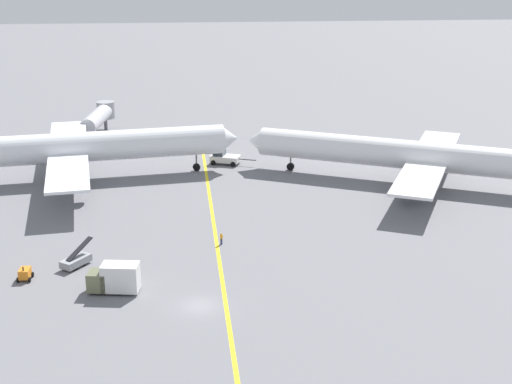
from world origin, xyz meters
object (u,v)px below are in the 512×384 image
airliner_at_gate_left (79,148)px  gse_belt_loader_portside (76,260)px  airliner_being_pushed (416,156)px  jet_bridge (99,116)px  ground_crew_wing_walker_right (221,238)px  pushback_tug (224,158)px  gse_catering_truck_tall (115,278)px  gse_gpu_cart_small (25,273)px

airliner_at_gate_left → gse_belt_loader_portside: airliner_at_gate_left is taller
airliner_being_pushed → jet_bridge: (-55.66, 36.31, -0.46)m
jet_bridge → ground_crew_wing_walker_right: bearing=-69.5°
pushback_tug → gse_catering_truck_tall: size_ratio=1.36×
airliner_being_pushed → ground_crew_wing_walker_right: size_ratio=32.76×
gse_catering_truck_tall → jet_bridge: bearing=97.4°
airliner_at_gate_left → ground_crew_wing_walker_right: bearing=-54.1°
gse_belt_loader_portside → airliner_at_gate_left: bearing=96.5°
pushback_tug → gse_belt_loader_portside: 47.89m
gse_belt_loader_portside → gse_catering_truck_tall: (5.47, -7.62, 0.93)m
pushback_tug → gse_gpu_cart_small: pushback_tug is taller
pushback_tug → gse_gpu_cart_small: bearing=-119.3°
airliner_being_pushed → jet_bridge: bearing=146.9°
gse_gpu_cart_small → jet_bridge: 68.85m
airliner_being_pushed → pushback_tug: 34.32m
airliner_at_gate_left → gse_gpu_cart_small: bearing=-92.0°
pushback_tug → gse_catering_truck_tall: (-15.06, -50.88, 0.60)m
gse_catering_truck_tall → jet_bridge: 73.73m
pushback_tug → ground_crew_wing_walker_right: bearing=-93.4°
airliner_at_gate_left → airliner_being_pushed: 56.30m
jet_bridge → gse_belt_loader_portside: bearing=-86.4°
airliner_being_pushed → ground_crew_wing_walker_right: airliner_being_pushed is taller
airliner_at_gate_left → pushback_tug: 25.95m
gse_belt_loader_portside → gse_catering_truck_tall: 9.42m
airliner_being_pushed → pushback_tug: size_ratio=6.52×
gse_catering_truck_tall → ground_crew_wing_walker_right: gse_catering_truck_tall is taller
airliner_being_pushed → gse_gpu_cart_small: airliner_being_pushed is taller
airliner_being_pushed → gse_catering_truck_tall: size_ratio=8.89×
ground_crew_wing_walker_right → jet_bridge: size_ratio=0.09×
ground_crew_wing_walker_right → jet_bridge: 64.05m
airliner_being_pushed → airliner_at_gate_left: bearing=172.4°
gse_belt_loader_portside → gse_catering_truck_tall: size_ratio=0.77×
pushback_tug → gse_catering_truck_tall: 53.07m
gse_belt_loader_portside → jet_bridge: 65.66m
airliner_at_gate_left → jet_bridge: (0.14, 28.82, -1.16)m
gse_gpu_cart_small → gse_catering_truck_tall: (11.04, -4.32, 0.96)m
airliner_at_gate_left → gse_belt_loader_portside: 37.15m
gse_gpu_cart_small → gse_catering_truck_tall: size_ratio=0.35×
airliner_being_pushed → gse_catering_truck_tall: bearing=-141.5°
pushback_tug → gse_catering_truck_tall: gse_catering_truck_tall is taller
pushback_tug → gse_gpu_cart_small: size_ratio=3.84×
airliner_at_gate_left → gse_belt_loader_portside: bearing=-83.5°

